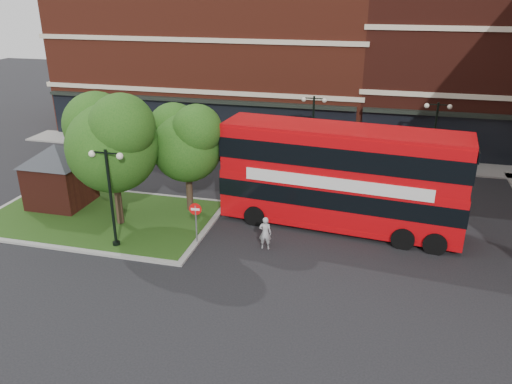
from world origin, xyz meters
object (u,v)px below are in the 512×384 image
(bus, at_px, (341,171))
(woman, at_px, (265,233))
(car_silver, at_px, (213,150))
(car_white, at_px, (364,161))

(bus, distance_m, woman, 5.16)
(bus, height_order, car_silver, bus)
(bus, bearing_deg, car_white, 90.65)
(car_silver, xyz_separation_m, car_white, (11.02, 0.17, 0.03))
(car_silver, relative_size, car_white, 0.92)
(bus, bearing_deg, woman, -127.24)
(car_white, bearing_deg, woman, 168.94)
(bus, height_order, car_white, bus)
(bus, distance_m, car_white, 9.76)
(bus, xyz_separation_m, woman, (-3.18, -3.39, -2.26))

